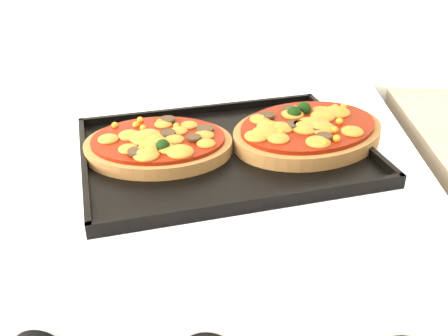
# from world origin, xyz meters

# --- Properties ---
(baking_tray) EXTENTS (0.48, 0.41, 0.02)m
(baking_tray) POSITION_xyz_m (-0.03, 1.68, 0.92)
(baking_tray) COLOR black
(baking_tray) RESTS_ON stove
(pizza_left) EXTENTS (0.23, 0.19, 0.03)m
(pizza_left) POSITION_xyz_m (-0.12, 1.68, 0.94)
(pizza_left) COLOR olive
(pizza_left) RESTS_ON baking_tray
(pizza_right) EXTENTS (0.30, 0.28, 0.04)m
(pizza_right) POSITION_xyz_m (0.10, 1.72, 0.94)
(pizza_right) COLOR olive
(pizza_right) RESTS_ON baking_tray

